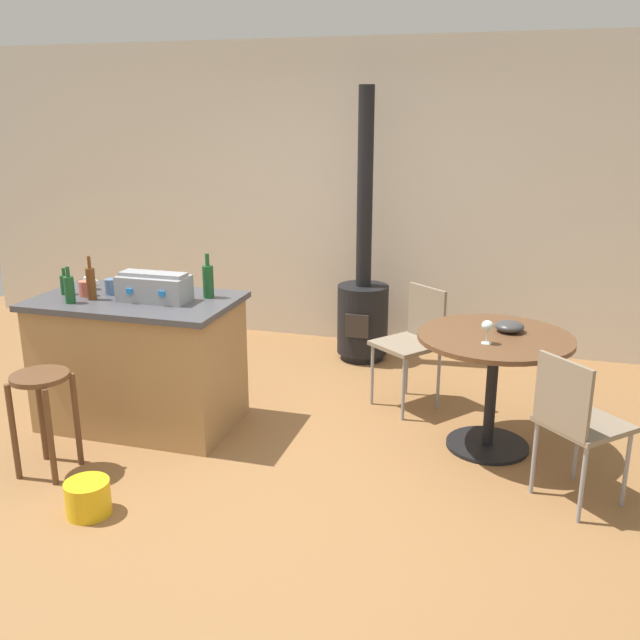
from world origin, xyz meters
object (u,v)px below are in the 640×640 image
bottle_0 (65,284)px  bottle_2 (208,281)px  wine_glass (487,326)px  kitchen_island (140,361)px  bottle_3 (91,283)px  cup_1 (90,283)px  wood_stove (363,298)px  serving_bowl (509,326)px  wooden_stool (43,400)px  folding_chair_far (576,418)px  cup_0 (112,286)px  dining_table (493,363)px  bottle_1 (69,289)px  cup_2 (86,288)px  folding_chair_near (414,337)px  plastic_bucket (88,498)px  toolbox (154,287)px

bottle_0 → bottle_2: 0.99m
bottle_2 → wine_glass: bottle_2 is taller
kitchen_island → bottle_3: 0.62m
wine_glass → cup_1: bearing=179.3°
wood_stove → serving_bowl: wood_stove is taller
bottle_2 → wooden_stool: bearing=-124.6°
wooden_stool → cup_1: size_ratio=5.54×
wooden_stool → bottle_2: bearing=55.4°
folding_chair_far → bottle_2: bearing=169.2°
cup_0 → dining_table: bearing=4.9°
wooden_stool → bottle_1: bottle_1 is taller
bottle_0 → wood_stove: bearing=46.3°
kitchen_island → cup_2: cup_2 is taller
wine_glass → dining_table: bearing=75.9°
bottle_1 → bottle_3: bearing=53.3°
wine_glass → folding_chair_near: bearing=126.4°
bottle_0 → cup_0: (0.30, 0.10, -0.02)m
wooden_stool → cup_0: bearing=91.3°
serving_bowl → plastic_bucket: serving_bowl is taller
plastic_bucket → bottle_0: bearing=126.8°
bottle_3 → cup_1: 0.30m
kitchen_island → wine_glass: 2.32m
wood_stove → serving_bowl: (1.24, -1.34, 0.25)m
folding_chair_far → bottle_3: bearing=176.6°
toolbox → serving_bowl: toolbox is taller
bottle_3 → cup_0: (0.05, 0.16, -0.06)m
bottle_2 → bottle_1: bearing=-154.8°
cup_0 → cup_2: bearing=-146.5°
toolbox → wine_glass: bearing=3.2°
wine_glass → bottle_3: bearing=-175.4°
wood_stove → bottle_0: 2.46m
bottle_1 → cup_1: size_ratio=2.13×
wood_stove → plastic_bucket: size_ratio=9.54×
toolbox → cup_2: toolbox is taller
bottle_0 → cup_1: (0.08, 0.17, -0.03)m
dining_table → toolbox: 2.23m
folding_chair_near → dining_table: bearing=-43.3°
bottle_1 → wine_glass: size_ratio=1.67×
wooden_stool → folding_chair_far: folding_chair_far is taller
bottle_0 → wine_glass: bottle_0 is taller
folding_chair_near → plastic_bucket: folding_chair_near is taller
bottle_3 → serving_bowl: size_ratio=1.62×
folding_chair_far → cup_0: size_ratio=6.90×
bottle_2 → kitchen_island: bearing=-161.1°
wooden_stool → bottle_1: bearing=105.0°
kitchen_island → cup_1: 0.66m
bottle_1 → wine_glass: bearing=6.9°
kitchen_island → bottle_2: (0.46, 0.16, 0.56)m
bottle_1 → cup_2: (-0.01, 0.19, -0.04)m
cup_1 → serving_bowl: (2.83, 0.25, -0.15)m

